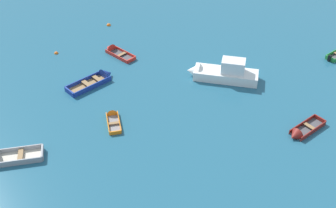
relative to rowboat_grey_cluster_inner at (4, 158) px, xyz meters
The scene contains 8 objects.
rowboat_grey_cluster_inner is the anchor object (origin of this frame).
rowboat_deep_blue_near_camera 11.29m from the rowboat_grey_cluster_inner, 73.57° to the left, with size 3.65×4.42×1.30m.
motor_launch_white_near_left 19.13m from the rowboat_grey_cluster_inner, 44.21° to the left, with size 6.30×1.88×2.34m.
rowboat_orange_far_back 8.44m from the rowboat_grey_cluster_inner, 44.89° to the left, with size 1.96×2.92×0.85m.
rowboat_red_outer_left 16.10m from the rowboat_grey_cluster_inner, 79.65° to the left, with size 3.67×2.81×1.08m.
rowboat_maroon_center 21.51m from the rowboat_grey_cluster_inner, 19.13° to the left, with size 3.05×3.39×1.00m.
mooring_buoy_between_boats_left 14.67m from the rowboat_grey_cluster_inner, 100.03° to the left, with size 0.40×0.40×0.40m, color orange.
mooring_buoy_far_field 21.29m from the rowboat_grey_cluster_inner, 88.51° to the left, with size 0.46×0.46×0.46m, color orange.
Camera 1 is at (5.50, -7.39, 20.58)m, focal length 44.12 mm.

